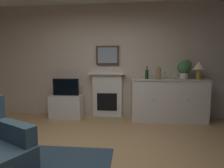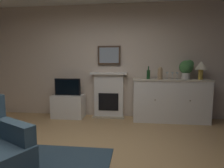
# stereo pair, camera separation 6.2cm
# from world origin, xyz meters

# --- Properties ---
(wall_rear) EXTENTS (6.11, 0.06, 2.72)m
(wall_rear) POSITION_xyz_m (0.00, 2.36, 1.36)
(wall_rear) COLOR beige
(wall_rear) RESTS_ON ground_plane
(fireplace_unit) EXTENTS (0.87, 0.30, 1.10)m
(fireplace_unit) POSITION_xyz_m (0.03, 2.24, 0.55)
(fireplace_unit) COLOR white
(fireplace_unit) RESTS_ON ground_plane
(framed_picture) EXTENTS (0.55, 0.04, 0.45)m
(framed_picture) POSITION_xyz_m (0.03, 2.28, 1.51)
(framed_picture) COLOR #473323
(sideboard_cabinet) EXTENTS (1.68, 0.49, 0.96)m
(sideboard_cabinet) POSITION_xyz_m (1.46, 2.06, 0.48)
(sideboard_cabinet) COLOR white
(sideboard_cabinet) RESTS_ON ground_plane
(table_lamp) EXTENTS (0.26, 0.26, 0.40)m
(table_lamp) POSITION_xyz_m (2.09, 2.06, 1.24)
(table_lamp) COLOR #B79338
(table_lamp) RESTS_ON sideboard_cabinet
(wine_bottle) EXTENTS (0.08, 0.08, 0.29)m
(wine_bottle) POSITION_xyz_m (0.97, 2.11, 1.07)
(wine_bottle) COLOR #193F1E
(wine_bottle) RESTS_ON sideboard_cabinet
(wine_glass_left) EXTENTS (0.07, 0.07, 0.16)m
(wine_glass_left) POSITION_xyz_m (1.38, 2.08, 1.08)
(wine_glass_left) COLOR silver
(wine_glass_left) RESTS_ON sideboard_cabinet
(wine_glass_center) EXTENTS (0.07, 0.07, 0.16)m
(wine_glass_center) POSITION_xyz_m (1.49, 2.05, 1.08)
(wine_glass_center) COLOR silver
(wine_glass_center) RESTS_ON sideboard_cabinet
(wine_glass_right) EXTENTS (0.07, 0.07, 0.16)m
(wine_glass_right) POSITION_xyz_m (1.60, 2.09, 1.08)
(wine_glass_right) COLOR silver
(wine_glass_right) RESTS_ON sideboard_cabinet
(vase_decorative) EXTENTS (0.11, 0.11, 0.28)m
(vase_decorative) POSITION_xyz_m (1.21, 2.01, 1.10)
(vase_decorative) COLOR #9E7F5B
(vase_decorative) RESTS_ON sideboard_cabinet
(tv_cabinet) EXTENTS (0.75, 0.42, 0.55)m
(tv_cabinet) POSITION_xyz_m (-0.94, 2.07, 0.28)
(tv_cabinet) COLOR white
(tv_cabinet) RESTS_ON ground_plane
(tv_set) EXTENTS (0.62, 0.07, 0.40)m
(tv_set) POSITION_xyz_m (-0.94, 2.05, 0.75)
(tv_set) COLOR black
(tv_set) RESTS_ON tv_cabinet
(potted_plant_small) EXTENTS (0.30, 0.30, 0.43)m
(potted_plant_small) POSITION_xyz_m (1.80, 2.10, 1.22)
(potted_plant_small) COLOR beige
(potted_plant_small) RESTS_ON sideboard_cabinet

